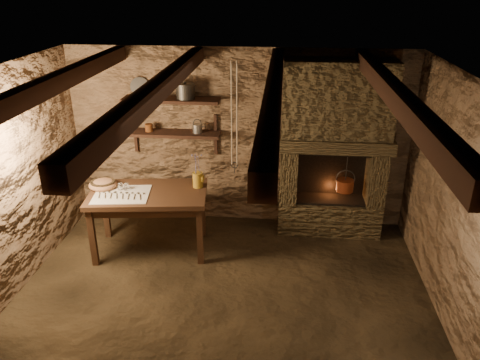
# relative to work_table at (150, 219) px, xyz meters

# --- Properties ---
(floor) EXTENTS (4.50, 4.50, 0.00)m
(floor) POSITION_rel_work_table_xyz_m (1.01, -1.06, -0.43)
(floor) COLOR black
(floor) RESTS_ON ground
(back_wall) EXTENTS (4.50, 0.04, 2.40)m
(back_wall) POSITION_rel_work_table_xyz_m (1.01, 0.94, 0.77)
(back_wall) COLOR #483221
(back_wall) RESTS_ON floor
(right_wall) EXTENTS (0.04, 4.00, 2.40)m
(right_wall) POSITION_rel_work_table_xyz_m (3.26, -1.06, 0.77)
(right_wall) COLOR #483221
(right_wall) RESTS_ON floor
(ceiling) EXTENTS (4.50, 4.00, 0.04)m
(ceiling) POSITION_rel_work_table_xyz_m (1.01, -1.06, 1.97)
(ceiling) COLOR black
(ceiling) RESTS_ON back_wall
(beam_far_left) EXTENTS (0.14, 3.95, 0.16)m
(beam_far_left) POSITION_rel_work_table_xyz_m (-0.49, -1.06, 1.88)
(beam_far_left) COLOR black
(beam_far_left) RESTS_ON ceiling
(beam_mid_left) EXTENTS (0.14, 3.95, 0.16)m
(beam_mid_left) POSITION_rel_work_table_xyz_m (0.51, -1.06, 1.88)
(beam_mid_left) COLOR black
(beam_mid_left) RESTS_ON ceiling
(beam_mid_right) EXTENTS (0.14, 3.95, 0.16)m
(beam_mid_right) POSITION_rel_work_table_xyz_m (1.51, -1.06, 1.88)
(beam_mid_right) COLOR black
(beam_mid_right) RESTS_ON ceiling
(beam_far_right) EXTENTS (0.14, 3.95, 0.16)m
(beam_far_right) POSITION_rel_work_table_xyz_m (2.51, -1.06, 1.88)
(beam_far_right) COLOR black
(beam_far_right) RESTS_ON ceiling
(shelf_lower) EXTENTS (1.25, 0.30, 0.04)m
(shelf_lower) POSITION_rel_work_table_xyz_m (0.16, 0.78, 0.87)
(shelf_lower) COLOR black
(shelf_lower) RESTS_ON back_wall
(shelf_upper) EXTENTS (1.25, 0.30, 0.04)m
(shelf_upper) POSITION_rel_work_table_xyz_m (0.16, 0.78, 1.32)
(shelf_upper) COLOR black
(shelf_upper) RESTS_ON back_wall
(hearth) EXTENTS (1.43, 0.51, 2.30)m
(hearth) POSITION_rel_work_table_xyz_m (2.26, 0.70, 0.79)
(hearth) COLOR #3C301E
(hearth) RESTS_ON floor
(work_table) EXTENTS (1.49, 0.97, 0.80)m
(work_table) POSITION_rel_work_table_xyz_m (0.00, 0.00, 0.00)
(work_table) COLOR #331E11
(work_table) RESTS_ON floor
(linen_cloth) EXTENTS (0.71, 0.60, 0.01)m
(linen_cloth) POSITION_rel_work_table_xyz_m (-0.29, -0.11, 0.38)
(linen_cloth) COLOR beige
(linen_cloth) RESTS_ON work_table
(pewter_cutlery_row) EXTENTS (0.57, 0.28, 0.01)m
(pewter_cutlery_row) POSITION_rel_work_table_xyz_m (-0.29, -0.13, 0.39)
(pewter_cutlery_row) COLOR gray
(pewter_cutlery_row) RESTS_ON linen_cloth
(drinking_glasses) EXTENTS (0.21, 0.06, 0.08)m
(drinking_glasses) POSITION_rel_work_table_xyz_m (-0.27, 0.02, 0.42)
(drinking_glasses) COLOR white
(drinking_glasses) RESTS_ON linen_cloth
(stoneware_jug) EXTENTS (0.14, 0.13, 0.44)m
(stoneware_jug) POSITION_rel_work_table_xyz_m (0.58, 0.20, 0.56)
(stoneware_jug) COLOR #A97E20
(stoneware_jug) RESTS_ON work_table
(wooden_bowl) EXTENTS (0.43, 0.43, 0.12)m
(wooden_bowl) POSITION_rel_work_table_xyz_m (-0.58, 0.07, 0.41)
(wooden_bowl) COLOR #93603F
(wooden_bowl) RESTS_ON work_table
(iron_stockpot) EXTENTS (0.25, 0.25, 0.17)m
(iron_stockpot) POSITION_rel_work_table_xyz_m (0.36, 0.78, 1.42)
(iron_stockpot) COLOR #282624
(iron_stockpot) RESTS_ON shelf_upper
(tin_pan) EXTENTS (0.26, 0.17, 0.24)m
(tin_pan) POSITION_rel_work_table_xyz_m (-0.26, 0.88, 1.46)
(tin_pan) COLOR #9A9B96
(tin_pan) RESTS_ON shelf_upper
(small_kettle) EXTENTS (0.20, 0.18, 0.18)m
(small_kettle) POSITION_rel_work_table_xyz_m (0.49, 0.78, 0.94)
(small_kettle) COLOR #9A9B96
(small_kettle) RESTS_ON shelf_lower
(rusty_tin) EXTENTS (0.12, 0.12, 0.10)m
(rusty_tin) POSITION_rel_work_table_xyz_m (-0.16, 0.78, 0.94)
(rusty_tin) COLOR #582A11
(rusty_tin) RESTS_ON shelf_lower
(red_pot) EXTENTS (0.25, 0.23, 0.54)m
(red_pot) POSITION_rel_work_table_xyz_m (2.44, 0.66, 0.28)
(red_pot) COLOR maroon
(red_pot) RESTS_ON hearth
(hanging_ropes) EXTENTS (0.08, 0.08, 1.20)m
(hanging_ropes) POSITION_rel_work_table_xyz_m (1.06, -0.01, 1.37)
(hanging_ropes) COLOR tan
(hanging_ropes) RESTS_ON ceiling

